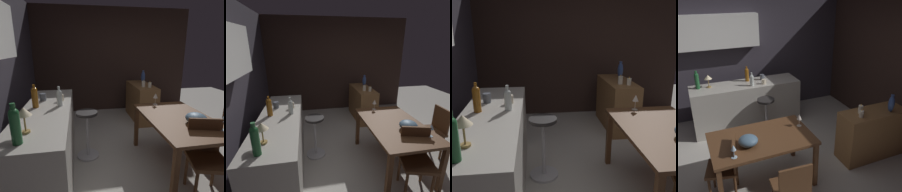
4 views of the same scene
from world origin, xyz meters
The scene contains 21 objects.
ground_plane centered at (0.00, 0.00, 0.00)m, with size 9.00×9.00×0.00m, color #B7B2A8.
wall_kitchen_back centered at (-0.06, 2.08, 1.41)m, with size 5.20×0.33×2.60m.
wall_side_right centered at (2.55, 0.30, 1.30)m, with size 0.10×4.40×2.60m, color #33231E.
dining_table centered at (-0.12, -0.31, 0.66)m, with size 1.39×0.86×0.74m.
kitchen_counter centered at (0.11, 1.43, 0.45)m, with size 2.10×0.60×0.90m, color #B2ADA3.
sideboard_cabinet centered at (1.72, -0.42, 0.41)m, with size 1.10×0.44×0.82m, color olive.
chair_near_window centered at (-0.63, -0.38, 0.49)m, with size 0.49×0.49×0.88m.
chair_by_doorway centered at (-0.03, -1.12, 0.50)m, with size 0.43×0.43×0.89m.
bar_stool centered at (0.34, 0.91, 0.39)m, with size 0.34×0.34×0.74m.
wine_glass_left centered at (-0.56, -0.60, 0.87)m, with size 0.07×0.07×0.18m.
wine_glass_right centered at (0.49, -0.23, 0.88)m, with size 0.07×0.07×0.19m.
fruit_bowl centered at (-0.33, -0.41, 0.81)m, with size 0.25×0.25×0.13m, color slate.
wine_bottle_clear centered at (0.20, 1.26, 1.02)m, with size 0.07×0.07×0.26m.
wine_bottle_green centered at (-0.77, 1.51, 1.07)m, with size 0.08×0.08×0.35m.
wine_bottle_amber centered at (0.18, 1.56, 1.05)m, with size 0.08×0.08×0.30m.
cup_slate centered at (0.48, 1.52, 0.95)m, with size 0.12×0.09×0.11m.
cup_cream centered at (0.43, 1.27, 0.95)m, with size 0.12×0.08×0.09m.
counter_lamp centered at (-0.57, 1.50, 1.09)m, with size 0.14×0.14×0.25m.
pillar_candle_tall centered at (1.40, -0.49, 0.87)m, with size 0.07×0.07×0.13m.
pillar_candle_short centered at (1.48, -0.37, 0.88)m, with size 0.07×0.07×0.15m.
vase_ceramic_blue centered at (1.94, -0.53, 0.96)m, with size 0.10×0.10×0.29m.
Camera 4 is at (-0.93, -3.14, 2.62)m, focal length 40.21 mm.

